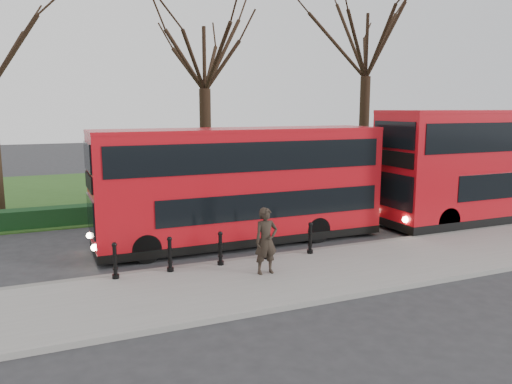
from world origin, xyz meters
name	(u,v)px	position (x,y,z in m)	size (l,w,h in m)	color
ground	(240,254)	(0.00, 0.00, 0.00)	(120.00, 120.00, 0.00)	#28282B
pavement	(278,279)	(0.00, -3.00, 0.07)	(60.00, 4.00, 0.15)	gray
kerb	(251,259)	(0.00, -1.00, 0.07)	(60.00, 0.25, 0.16)	slate
grass_verge	(151,188)	(0.00, 15.00, 0.03)	(60.00, 18.00, 0.06)	#2B4F1A
hedge	(186,206)	(0.00, 6.80, 0.40)	(60.00, 0.90, 0.80)	black
yellow_line_outer	(248,259)	(0.00, -0.70, 0.01)	(60.00, 0.10, 0.01)	yellow
yellow_line_inner	(245,257)	(0.00, -0.50, 0.01)	(60.00, 0.10, 0.01)	yellow
tree_mid	(204,51)	(2.00, 10.00, 7.79)	(6.86, 6.86, 10.72)	black
tree_right	(367,38)	(12.00, 10.00, 8.94)	(7.87, 7.87, 12.30)	black
bollard_row	(220,249)	(-1.16, -1.35, 0.65)	(6.42, 0.15, 1.00)	black
bus_lead	(242,186)	(0.58, 1.26, 2.11)	(10.52, 2.42, 4.18)	#B10D16
bus_rear	(504,165)	(12.62, 0.40, 2.42)	(12.08, 2.77, 4.81)	#B10D16
pedestrian	(266,241)	(-0.21, -2.61, 1.12)	(0.71, 0.47, 1.94)	black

